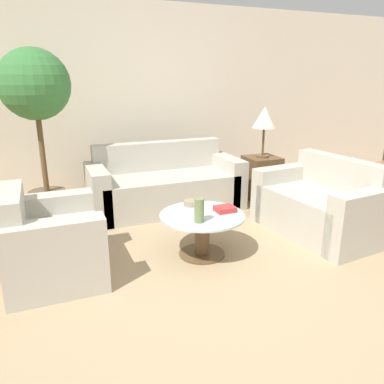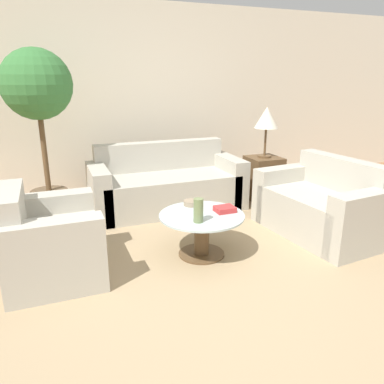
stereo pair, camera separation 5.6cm
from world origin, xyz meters
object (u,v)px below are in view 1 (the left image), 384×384
vase (199,210)px  bowl (191,203)px  loveseat (322,207)px  potted_plant (36,100)px  armchair (47,246)px  sofa_main (164,186)px  book_stack (225,209)px  table_lamp (265,119)px  coffee_table (202,229)px

vase → bowl: bearing=76.9°
loveseat → bowl: size_ratio=9.00×
potted_plant → vase: (1.20, -1.74, -0.86)m
armchair → sofa_main: bearing=-47.7°
bowl → book_stack: size_ratio=0.84×
armchair → bowl: (1.34, 0.17, 0.15)m
sofa_main → table_lamp: (1.34, -0.13, 0.80)m
coffee_table → potted_plant: potted_plant is taller
potted_plant → book_stack: potted_plant is taller
armchair → table_lamp: bearing=-67.2°
sofa_main → loveseat: (1.32, -1.38, 0.00)m
sofa_main → book_stack: 1.43m
vase → bowl: vase is taller
loveseat → table_lamp: 1.48m
sofa_main → vase: 1.60m
vase → coffee_table: bearing=58.4°
sofa_main → book_stack: bearing=-84.4°
loveseat → book_stack: size_ratio=7.59×
vase → table_lamp: bearing=43.2°
book_stack → armchair: bearing=175.4°
armchair → coffee_table: size_ratio=1.14×
table_lamp → book_stack: bearing=-133.1°
coffee_table → book_stack: (0.23, -0.01, 0.17)m
loveseat → coffee_table: (-1.41, -0.03, -0.02)m
vase → bowl: size_ratio=1.38×
bowl → sofa_main: bearing=85.7°
armchair → table_lamp: 3.12m
table_lamp → bowl: table_lamp is taller
table_lamp → potted_plant: 2.76m
loveseat → table_lamp: (0.03, 1.25, 0.80)m
armchair → loveseat: size_ratio=0.65×
sofa_main → armchair: size_ratio=2.09×
armchair → book_stack: 1.58m
loveseat → coffee_table: 1.41m
table_lamp → vase: bearing=-136.8°
loveseat → vase: size_ratio=6.50×
loveseat → bowl: loveseat is taller
loveseat → book_stack: (-1.18, -0.04, 0.15)m
sofa_main → armchair: bearing=-137.6°
coffee_table → armchair: bearing=175.6°
potted_plant → bowl: size_ratio=12.50×
coffee_table → potted_plant: bearing=129.5°
bowl → book_stack: (0.23, -0.28, -0.00)m
bowl → book_stack: same height
loveseat → armchair: bearing=-97.5°
coffee_table → potted_plant: 2.32m
armchair → table_lamp: (2.77, 1.17, 0.80)m
sofa_main → bowl: sofa_main is taller
loveseat → bowl: bearing=-105.8°
coffee_table → vase: vase is taller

